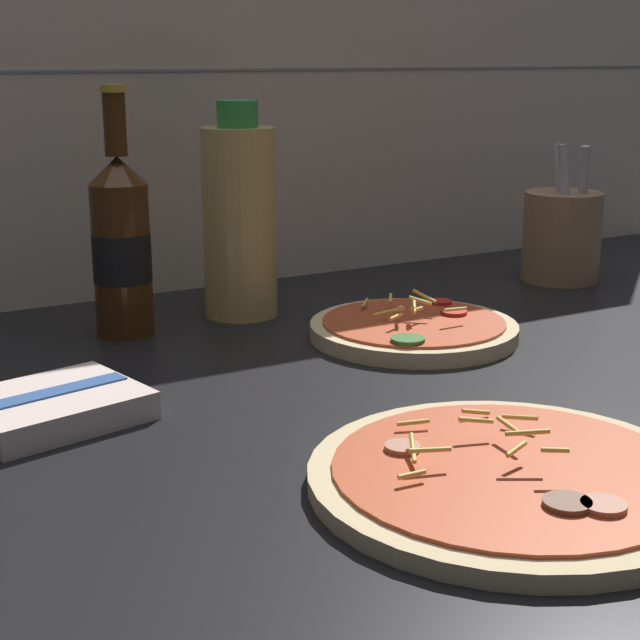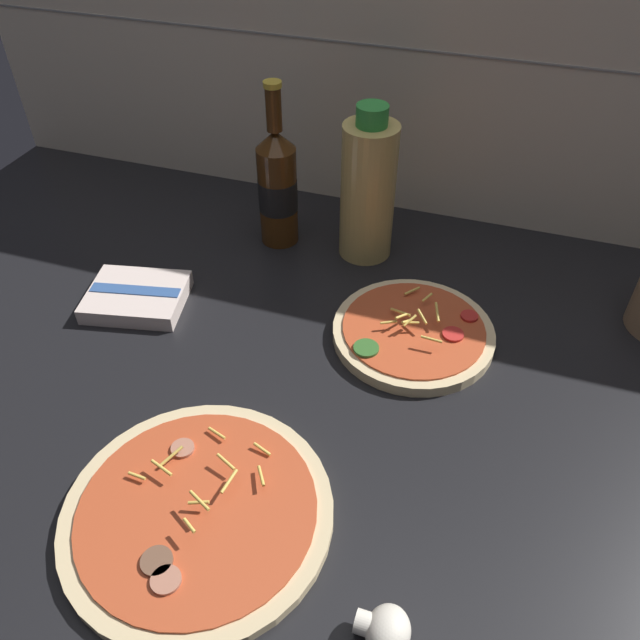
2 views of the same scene
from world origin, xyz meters
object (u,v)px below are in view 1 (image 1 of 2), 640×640
(pizza_near, at_px, (510,477))
(pizza_far, at_px, (414,329))
(utensil_crock, at_px, (562,235))
(dish_towel, at_px, (53,407))
(beer_bottle, at_px, (121,244))
(oil_bottle, at_px, (240,219))

(pizza_near, height_order, pizza_far, same)
(utensil_crock, bearing_deg, pizza_far, -158.17)
(dish_towel, bearing_deg, pizza_far, 7.69)
(beer_bottle, height_order, oil_bottle, beer_bottle)
(beer_bottle, height_order, dish_towel, beer_bottle)
(utensil_crock, bearing_deg, oil_bottle, 173.94)
(oil_bottle, distance_m, utensil_crock, 0.45)
(pizza_near, bearing_deg, utensil_crock, 44.27)
(beer_bottle, bearing_deg, pizza_far, -32.86)
(dish_towel, bearing_deg, pizza_near, -49.85)
(pizza_far, relative_size, oil_bottle, 0.91)
(oil_bottle, relative_size, dish_towel, 1.54)
(pizza_far, relative_size, utensil_crock, 1.20)
(pizza_far, xyz_separation_m, utensil_crock, (0.33, 0.13, 0.05))
(pizza_near, distance_m, beer_bottle, 0.53)
(beer_bottle, xyz_separation_m, oil_bottle, (0.14, 0.01, 0.01))
(pizza_far, xyz_separation_m, dish_towel, (-0.40, -0.05, 0.00))
(beer_bottle, bearing_deg, dish_towel, -121.81)
(pizza_far, distance_m, dish_towel, 0.40)
(pizza_far, height_order, oil_bottle, oil_bottle)
(pizza_far, height_order, utensil_crock, utensil_crock)
(pizza_near, xyz_separation_m, pizza_far, (0.16, 0.34, 0.00))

